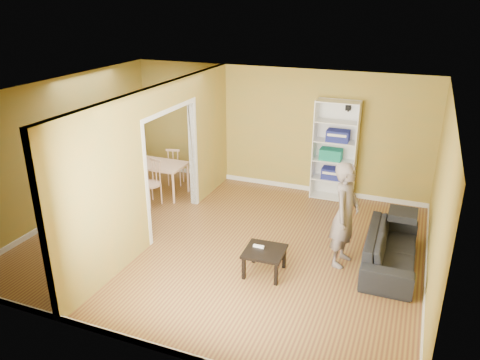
% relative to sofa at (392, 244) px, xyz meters
% --- Properties ---
extents(room_shell, '(6.50, 6.50, 6.50)m').
position_rel_sofa_xyz_m(room_shell, '(-2.70, -0.29, 0.93)').
color(room_shell, olive).
rests_on(room_shell, ground).
extents(partition, '(0.22, 5.50, 2.60)m').
position_rel_sofa_xyz_m(partition, '(-3.90, -0.29, 0.93)').
color(partition, '#B49036').
rests_on(partition, ground).
extents(wall_speaker, '(0.10, 0.10, 0.10)m').
position_rel_sofa_xyz_m(wall_speaker, '(-1.20, 2.40, 1.53)').
color(wall_speaker, black).
rests_on(wall_speaker, room_shell).
extents(sofa, '(1.94, 0.85, 0.73)m').
position_rel_sofa_xyz_m(sofa, '(0.00, 0.00, 0.00)').
color(sofa, '#2A2A2B').
rests_on(sofa, ground).
extents(person, '(0.80, 0.67, 1.97)m').
position_rel_sofa_xyz_m(person, '(-0.72, -0.22, 0.62)').
color(person, slate).
rests_on(person, ground).
extents(bookshelf, '(0.87, 0.38, 2.05)m').
position_rel_sofa_xyz_m(bookshelf, '(-1.37, 2.32, 0.66)').
color(bookshelf, white).
rests_on(bookshelf, ground).
extents(paper_box_navy_a, '(0.43, 0.28, 0.22)m').
position_rel_sofa_xyz_m(paper_box_navy_a, '(-1.38, 2.27, 0.18)').
color(paper_box_navy_a, navy).
rests_on(paper_box_navy_a, bookshelf).
extents(paper_box_teal, '(0.44, 0.29, 0.22)m').
position_rel_sofa_xyz_m(paper_box_teal, '(-1.44, 2.27, 0.58)').
color(paper_box_teal, '#135D54').
rests_on(paper_box_teal, bookshelf).
extents(paper_box_navy_b, '(0.44, 0.29, 0.23)m').
position_rel_sofa_xyz_m(paper_box_navy_b, '(-1.33, 2.27, 0.98)').
color(paper_box_navy_b, navy).
rests_on(paper_box_navy_b, bookshelf).
extents(coffee_table, '(0.60, 0.60, 0.40)m').
position_rel_sofa_xyz_m(coffee_table, '(-1.75, -0.96, -0.03)').
color(coffee_table, black).
rests_on(coffee_table, ground).
extents(game_controller, '(0.17, 0.04, 0.03)m').
position_rel_sofa_xyz_m(game_controller, '(-1.87, -0.91, 0.05)').
color(game_controller, white).
rests_on(game_controller, coffee_table).
extents(dining_table, '(1.09, 0.73, 0.68)m').
position_rel_sofa_xyz_m(dining_table, '(-4.80, 1.12, 0.24)').
color(dining_table, '#E3B291').
rests_on(dining_table, ground).
extents(chair_left, '(0.53, 0.53, 0.93)m').
position_rel_sofa_xyz_m(chair_left, '(-5.62, 1.19, 0.10)').
color(chair_left, tan).
rests_on(chair_left, ground).
extents(chair_near, '(0.55, 0.55, 0.93)m').
position_rel_sofa_xyz_m(chair_near, '(-4.70, 0.59, 0.10)').
color(chair_near, tan).
rests_on(chair_near, ground).
extents(chair_far, '(0.48, 0.48, 0.86)m').
position_rel_sofa_xyz_m(chair_far, '(-4.78, 1.76, 0.07)').
color(chair_far, tan).
rests_on(chair_far, ground).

